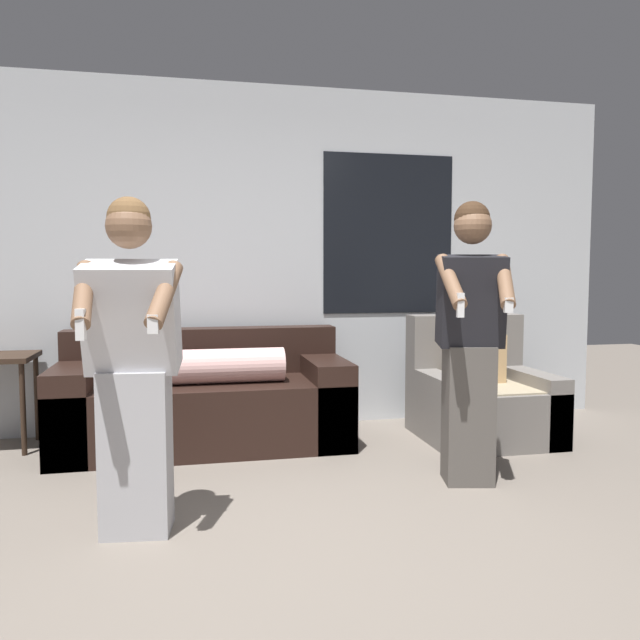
{
  "coord_description": "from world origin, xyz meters",
  "views": [
    {
      "loc": [
        -0.51,
        -2.31,
        1.24
      ],
      "look_at": [
        0.18,
        0.87,
        0.99
      ],
      "focal_mm": 35.0,
      "sensor_mm": 36.0,
      "label": 1
    }
  ],
  "objects_px": {
    "couch": "(205,401)",
    "person_left": "(133,368)",
    "armchair": "(480,398)",
    "person_right": "(470,340)"
  },
  "relations": [
    {
      "from": "couch",
      "to": "person_left",
      "type": "distance_m",
      "value": 1.61
    },
    {
      "from": "person_left",
      "to": "armchair",
      "type": "bearing_deg",
      "value": 27.8
    },
    {
      "from": "armchair",
      "to": "person_left",
      "type": "distance_m",
      "value": 2.75
    },
    {
      "from": "armchair",
      "to": "person_left",
      "type": "relative_size",
      "value": 0.57
    },
    {
      "from": "armchair",
      "to": "person_left",
      "type": "xyz_separation_m",
      "value": [
        -2.39,
        -1.26,
        0.5
      ]
    },
    {
      "from": "armchair",
      "to": "person_right",
      "type": "xyz_separation_m",
      "value": [
        -0.53,
        -0.92,
        0.55
      ]
    },
    {
      "from": "couch",
      "to": "person_left",
      "type": "bearing_deg",
      "value": -103.72
    },
    {
      "from": "armchair",
      "to": "person_right",
      "type": "height_order",
      "value": "person_right"
    },
    {
      "from": "couch",
      "to": "armchair",
      "type": "xyz_separation_m",
      "value": [
        2.02,
        -0.23,
        -0.01
      ]
    },
    {
      "from": "couch",
      "to": "armchair",
      "type": "bearing_deg",
      "value": -6.59
    }
  ]
}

